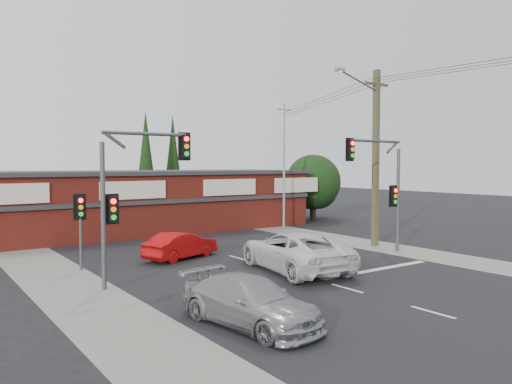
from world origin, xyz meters
TOP-DOWN VIEW (x-y plane):
  - ground at (0.00, 0.00)m, footprint 120.00×120.00m
  - road_strip at (0.00, 5.00)m, footprint 14.00×70.00m
  - verge_left at (-8.50, 5.00)m, footprint 3.00×70.00m
  - verge_right at (8.50, 5.00)m, footprint 3.00×70.00m
  - stop_line at (3.50, -1.50)m, footprint 6.50×0.35m
  - white_suv at (0.47, 0.53)m, footprint 3.88×6.66m
  - silver_suv at (-5.40, -4.51)m, footprint 2.67×5.06m
  - red_sedan at (-2.35, 5.92)m, footprint 4.32×2.74m
  - lane_dashes at (0.00, 2.46)m, footprint 0.12×42.52m
  - shop_building at (-0.99, 16.99)m, footprint 27.30×8.40m
  - tree_cluster at (14.69, 15.44)m, footprint 5.90×5.10m
  - conifer_near at (3.50, 24.00)m, footprint 1.80×1.80m
  - conifer_far at (7.00, 26.00)m, footprint 1.80×1.80m
  - traffic_mast_left at (-6.43, 2.00)m, footprint 3.77×0.27m
  - traffic_mast_right at (6.86, 1.00)m, footprint 3.96×0.27m
  - pedestal_signal at (-7.20, 6.01)m, footprint 0.55×0.27m
  - utility_pole at (8.36, 2.99)m, footprint 4.38×0.59m
  - steel_pole at (9.00, 12.00)m, footprint 1.20×0.16m
  - power_lines at (8.47, -2.47)m, footprint 2.01×29.00m

SIDE VIEW (x-z plane):
  - ground at x=0.00m, z-range 0.00..0.00m
  - road_strip at x=0.00m, z-range 0.00..0.01m
  - verge_left at x=-8.50m, z-range 0.00..0.02m
  - verge_right at x=8.50m, z-range 0.00..0.02m
  - lane_dashes at x=0.00m, z-range 0.01..0.02m
  - stop_line at x=3.50m, z-range 0.01..0.02m
  - red_sedan at x=-2.35m, z-range 0.00..1.34m
  - silver_suv at x=-5.40m, z-range 0.00..1.40m
  - white_suv at x=0.47m, z-range 0.00..1.74m
  - shop_building at x=-0.99m, z-range 0.02..4.25m
  - pedestal_signal at x=-7.20m, z-range 0.72..4.09m
  - tree_cluster at x=14.69m, z-range 0.15..5.65m
  - traffic_mast_left at x=-6.43m, z-range 0.94..6.92m
  - traffic_mast_right at x=6.86m, z-range 0.96..6.93m
  - steel_pole at x=9.00m, z-range 0.20..9.20m
  - utility_pole at x=8.36m, z-range 0.40..10.40m
  - conifer_near at x=3.50m, z-range 0.85..10.10m
  - conifer_far at x=7.00m, z-range 0.85..10.10m
  - power_lines at x=8.47m, z-range 8.43..9.65m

